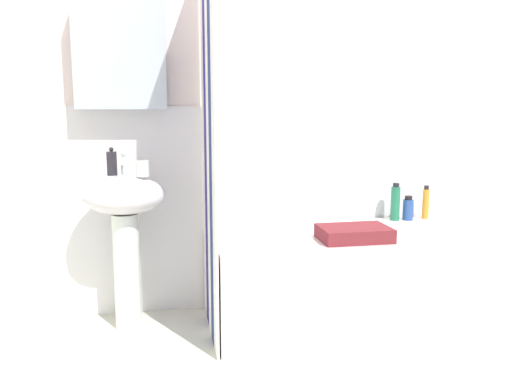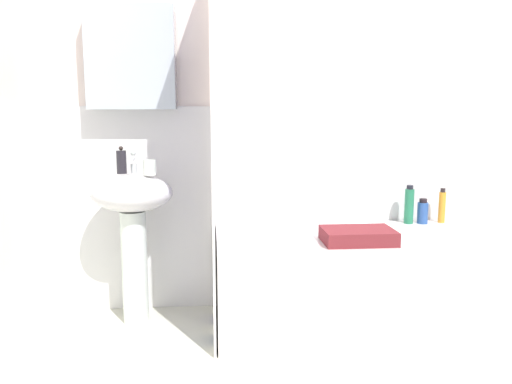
{
  "view_description": "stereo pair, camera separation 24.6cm",
  "coord_description": "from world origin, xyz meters",
  "views": [
    {
      "loc": [
        -0.78,
        -1.7,
        1.17
      ],
      "look_at": [
        -0.33,
        0.69,
        0.78
      ],
      "focal_mm": 35.66,
      "sensor_mm": 36.0,
      "label": 1
    },
    {
      "loc": [
        -0.53,
        -1.73,
        1.17
      ],
      "look_at": [
        -0.33,
        0.69,
        0.78
      ],
      "focal_mm": 35.66,
      "sensor_mm": 36.0,
      "label": 2
    }
  ],
  "objects": [
    {
      "name": "wall_back_tiled",
      "position": [
        -0.06,
        1.26,
        1.14
      ],
      "size": [
        3.6,
        0.18,
        2.4
      ],
      "color": "white",
      "rests_on": "ground_plane"
    },
    {
      "name": "sink",
      "position": [
        -0.97,
        1.03,
        0.61
      ],
      "size": [
        0.44,
        0.34,
        0.83
      ],
      "color": "white",
      "rests_on": "ground_plane"
    },
    {
      "name": "faucet",
      "position": [
        -0.97,
        1.11,
        0.89
      ],
      "size": [
        0.03,
        0.12,
        0.12
      ],
      "color": "silver",
      "rests_on": "sink"
    },
    {
      "name": "soap_dispenser",
      "position": [
        -1.03,
        1.1,
        0.9
      ],
      "size": [
        0.05,
        0.05,
        0.15
      ],
      "color": "#242127",
      "rests_on": "sink"
    },
    {
      "name": "toothbrush_cup",
      "position": [
        -0.87,
        1.02,
        0.87
      ],
      "size": [
        0.07,
        0.07,
        0.08
      ],
      "primitive_type": "cylinder",
      "color": "silver",
      "rests_on": "sink"
    },
    {
      "name": "bathtub",
      "position": [
        0.2,
        0.89,
        0.26
      ],
      "size": [
        1.45,
        0.67,
        0.51
      ],
      "primitive_type": "cube",
      "color": "white",
      "rests_on": "ground_plane"
    },
    {
      "name": "shower_curtain",
      "position": [
        -0.53,
        0.89,
        1.0
      ],
      "size": [
        0.01,
        0.67,
        2.0
      ],
      "color": "white",
      "rests_on": "ground_plane"
    },
    {
      "name": "body_wash_bottle",
      "position": [
        0.83,
        1.14,
        0.61
      ],
      "size": [
        0.04,
        0.04,
        0.21
      ],
      "color": "orange",
      "rests_on": "bathtub"
    },
    {
      "name": "conditioner_bottle",
      "position": [
        0.7,
        1.13,
        0.58
      ],
      "size": [
        0.06,
        0.06,
        0.15
      ],
      "color": "#2A4F96",
      "rests_on": "bathtub"
    },
    {
      "name": "lotion_bottle",
      "position": [
        0.62,
        1.14,
        0.62
      ],
      "size": [
        0.05,
        0.05,
        0.23
      ],
      "color": "#23764F",
      "rests_on": "bathtub"
    },
    {
      "name": "towel_folded",
      "position": [
        0.19,
        0.72,
        0.55
      ],
      "size": [
        0.36,
        0.24,
        0.07
      ],
      "primitive_type": "cube",
      "rotation": [
        0.0,
        0.0,
        0.0
      ],
      "color": "maroon",
      "rests_on": "bathtub"
    }
  ]
}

